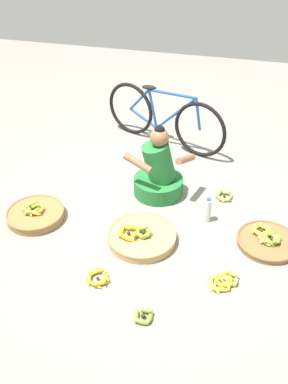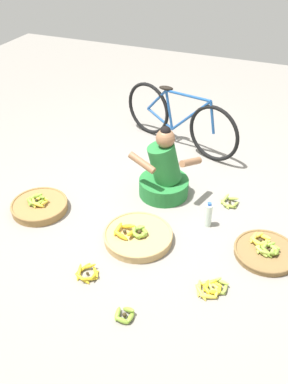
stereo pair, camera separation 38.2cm
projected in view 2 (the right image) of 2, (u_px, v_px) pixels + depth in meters
name	position (u px, v px, depth m)	size (l,w,h in m)	color
ground_plane	(151.00, 209.00, 4.18)	(10.00, 10.00, 0.00)	gray
vendor_woman_front	(164.00, 174.00, 4.25)	(0.68, 0.53, 0.79)	#237233
bicycle_leaning	(179.00, 119.00, 5.05)	(1.61, 0.63, 0.73)	black
banana_basket_mid_right	(265.00, 251.00, 3.63)	(0.56, 0.56, 0.13)	brown
banana_basket_near_vendor	(39.00, 206.00, 4.14)	(0.57, 0.57, 0.16)	olive
banana_basket_front_center	(138.00, 236.00, 3.78)	(0.64, 0.64, 0.16)	tan
loose_bananas_back_right	(87.00, 273.00, 3.44)	(0.22, 0.23, 0.08)	gold
loose_bananas_near_bicycle	(230.00, 202.00, 4.23)	(0.20, 0.20, 0.09)	#9EB747
loose_bananas_back_center	(212.00, 288.00, 3.31)	(0.27, 0.28, 0.08)	yellow
loose_bananas_mid_left	(125.00, 315.00, 3.09)	(0.16, 0.16, 0.08)	olive
water_bottle	(208.00, 215.00, 3.91)	(0.07, 0.07, 0.27)	silver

